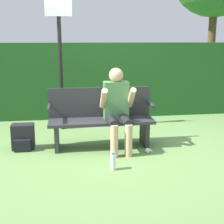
{
  "coord_description": "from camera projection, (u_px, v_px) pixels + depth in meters",
  "views": [
    {
      "loc": [
        -0.51,
        -4.59,
        1.64
      ],
      "look_at": [
        0.15,
        -0.1,
        0.58
      ],
      "focal_mm": 50.0,
      "sensor_mm": 36.0,
      "label": 1
    }
  ],
  "objects": [
    {
      "name": "ground_plane",
      "position": [
        102.0,
        147.0,
        4.87
      ],
      "size": [
        40.0,
        40.0,
        0.0
      ],
      "primitive_type": "plane",
      "color": "#668E4C"
    },
    {
      "name": "park_bench",
      "position": [
        101.0,
        118.0,
        4.83
      ],
      "size": [
        1.61,
        0.46,
        0.9
      ],
      "color": "#2D2D33",
      "rests_on": "ground"
    },
    {
      "name": "water_bottle",
      "position": [
        113.0,
        162.0,
        3.99
      ],
      "size": [
        0.07,
        0.07,
        0.23
      ],
      "color": "white",
      "rests_on": "ground"
    },
    {
      "name": "litter_crumple",
      "position": [
        148.0,
        150.0,
        4.6
      ],
      "size": [
        0.07,
        0.07,
        0.07
      ],
      "color": "silver",
      "rests_on": "ground"
    },
    {
      "name": "hedge_back",
      "position": [
        90.0,
        80.0,
        6.67
      ],
      "size": [
        12.0,
        0.5,
        1.57
      ],
      "color": "#1E4C1E",
      "rests_on": "ground"
    },
    {
      "name": "parked_car",
      "position": [
        6.0,
        61.0,
        14.4
      ],
      "size": [
        2.27,
        4.58,
        1.36
      ],
      "rotation": [
        0.0,
        0.0,
        1.44
      ],
      "color": "black",
      "rests_on": "ground"
    },
    {
      "name": "signpost",
      "position": [
        60.0,
        52.0,
        5.51
      ],
      "size": [
        0.46,
        0.09,
        2.38
      ],
      "color": "black",
      "rests_on": "ground"
    },
    {
      "name": "person_seated",
      "position": [
        117.0,
        106.0,
        4.68
      ],
      "size": [
        0.51,
        0.66,
        1.22
      ],
      "color": "#4C7F4C",
      "rests_on": "ground"
    },
    {
      "name": "backpack",
      "position": [
        23.0,
        137.0,
        4.73
      ],
      "size": [
        0.33,
        0.28,
        0.39
      ],
      "color": "black",
      "rests_on": "ground"
    }
  ]
}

